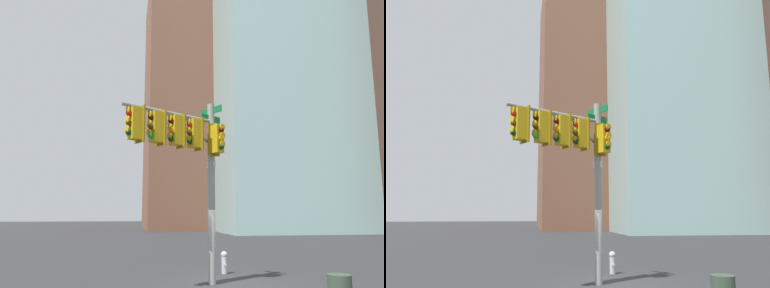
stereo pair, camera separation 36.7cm
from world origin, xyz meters
The scene contains 5 objects.
ground_plane centered at (0.00, 0.00, 0.00)m, with size 200.00×200.00×0.00m, color #2D2D30.
signal_pole_assembly centered at (0.57, -1.42, 4.54)m, with size 2.41×3.63×6.32m.
fire_hydrant centered at (-2.26, 0.50, 0.47)m, with size 0.34×0.26×0.87m.
building_brick_midblock centered at (-45.97, 9.11, 19.47)m, with size 18.63×19.69×38.94m, color brown.
building_glass_tower centered at (-39.54, 21.98, 34.25)m, with size 25.72×27.93×68.49m, color #9EC6C1.
Camera 1 is at (13.35, -3.44, 2.40)m, focal length 36.10 mm.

